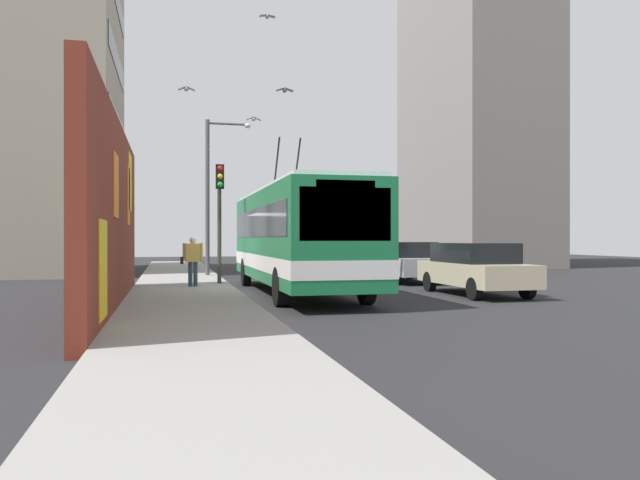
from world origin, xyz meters
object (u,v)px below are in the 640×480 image
at_px(city_bus, 296,235).
at_px(parked_car_silver, 404,261).
at_px(parked_car_champagne, 475,267).
at_px(pedestrian_midblock, 193,258).
at_px(traffic_light, 220,203).
at_px(street_lamp, 213,185).

relative_size(city_bus, parked_car_silver, 2.38).
bearing_deg(parked_car_champagne, pedestrian_midblock, 67.50).
xyz_separation_m(parked_car_silver, traffic_light, (-1.41, 7.35, 2.11)).
bearing_deg(street_lamp, pedestrian_midblock, 170.44).
relative_size(city_bus, traffic_light, 2.74).
bearing_deg(traffic_light, parked_car_champagne, -121.70).
height_order(city_bus, street_lamp, street_lamp).
distance_m(parked_car_silver, street_lamp, 8.81).
height_order(city_bus, parked_car_silver, city_bus).
bearing_deg(parked_car_silver, parked_car_champagne, -180.00).
relative_size(parked_car_silver, street_lamp, 0.72).
height_order(city_bus, traffic_light, city_bus).
bearing_deg(parked_car_silver, pedestrian_midblock, 106.80).
bearing_deg(pedestrian_midblock, street_lamp, -9.56).
distance_m(city_bus, pedestrian_midblock, 3.63).
relative_size(parked_car_champagne, parked_car_silver, 0.98).
distance_m(parked_car_champagne, street_lamp, 12.65).
distance_m(traffic_light, street_lamp, 5.45).
distance_m(pedestrian_midblock, traffic_light, 2.36).
xyz_separation_m(parked_car_champagne, street_lamp, (9.88, 7.23, 3.16)).
xyz_separation_m(city_bus, pedestrian_midblock, (1.72, 3.11, -0.72)).
distance_m(city_bus, parked_car_champagne, 5.57).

